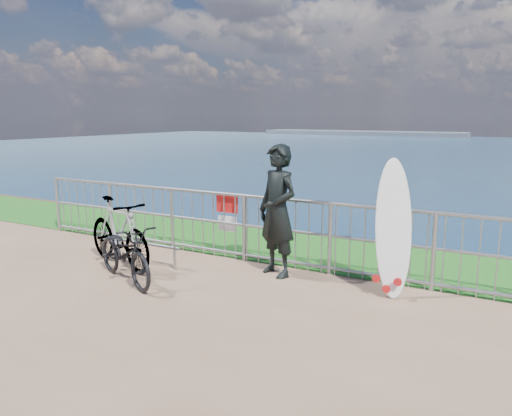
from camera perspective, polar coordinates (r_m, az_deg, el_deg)
The scene contains 8 objects.
grass_strip at distance 9.11m, azimuth 4.91°, elevation -4.63°, with size 120.00×120.00×0.00m, color #185718.
seascape at distance 160.10m, azimuth 11.94°, elevation 8.16°, with size 260.00×260.00×5.00m.
railing at distance 8.00m, azimuth 1.79°, elevation -2.53°, with size 10.06×0.10×1.13m.
surfer at distance 7.43m, azimuth 2.48°, elevation -0.32°, with size 0.72×0.47×1.98m, color black.
surfboard at distance 6.86m, azimuth 15.38°, elevation -2.80°, with size 0.63×0.60×1.86m.
bicycle_near at distance 7.49m, azimuth -14.76°, elevation -4.97°, with size 0.58×1.66×0.87m, color black.
bicycle_far at distance 8.23m, azimuth -15.41°, elevation -2.73°, with size 0.52×1.84×1.11m, color black.
bike_rack at distance 8.43m, azimuth -13.55°, elevation -4.06°, with size 1.78×0.05×0.37m.
Camera 1 is at (3.57, -5.33, 2.41)m, focal length 35.00 mm.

